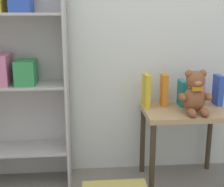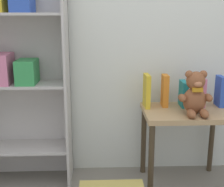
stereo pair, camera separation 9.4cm
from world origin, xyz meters
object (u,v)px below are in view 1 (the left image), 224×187
Objects in this scene: display_table at (185,122)px; book_standing_yellow at (146,90)px; bookshelf_side at (15,69)px; book_standing_teal at (182,93)px; book_standing_orange at (164,90)px; book_standing_blue at (218,90)px; book_standing_pink at (200,91)px; teddy_bear at (195,94)px.

book_standing_yellow is at bearing 160.87° from display_table.
bookshelf_side is 1.23m from book_standing_teal.
book_standing_orange is at bearing 4.70° from book_standing_yellow.
book_standing_blue reaches higher than display_table.
display_table is 2.86× the size of book_standing_pink.
book_standing_blue reaches higher than book_standing_pink.
book_standing_blue is at bearing -0.90° from book_standing_orange.
book_standing_yellow is at bearing -179.30° from book_standing_blue.
book_standing_orange reaches higher than book_standing_blue.
display_table is 2.70× the size of book_standing_blue.
book_standing_yellow reaches higher than book_standing_teal.
teddy_bear reaches higher than book_standing_blue.
book_standing_orange is (0.14, 0.02, -0.00)m from book_standing_yellow.
display_table is 2.57× the size of book_standing_orange.
book_standing_teal is 0.14m from book_standing_pink.
bookshelf_side reaches higher than book_standing_orange.
book_standing_yellow is 0.14m from book_standing_orange.
book_standing_teal is at bearing 90.00° from display_table.
book_standing_teal reaches higher than display_table.
bookshelf_side is at bearing 173.68° from display_table.
book_standing_pink is at bearing 174.99° from book_standing_blue.
bookshelf_side reaches higher than teddy_bear.
book_standing_yellow is 1.03× the size of book_standing_orange.
bookshelf_side is 1.28m from display_table.
book_standing_orange is 1.05× the size of book_standing_blue.
bookshelf_side is 6.26× the size of book_standing_yellow.
display_table is 3.21× the size of book_standing_teal.
book_standing_pink is (0.11, 0.20, -0.03)m from teddy_bear.
book_standing_pink reaches higher than book_standing_teal.
book_standing_yellow is at bearing -176.96° from book_standing_teal.
display_table is 0.28m from book_standing_orange.
teddy_bear is 1.34× the size of book_standing_blue.
bookshelf_side is 2.51× the size of display_table.
display_table is 0.27m from book_standing_pink.
book_standing_blue is (0.14, -0.01, 0.01)m from book_standing_pink.
book_standing_orange reaches higher than display_table.
bookshelf_side is at bearing -179.96° from book_standing_teal.
book_standing_teal is (0.27, 0.01, -0.03)m from book_standing_yellow.
display_table is at bearing -21.11° from book_standing_yellow.
bookshelf_side is 7.17× the size of book_standing_pink.
teddy_bear is 0.26m from book_standing_orange.
book_standing_teal is 0.84× the size of book_standing_blue.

